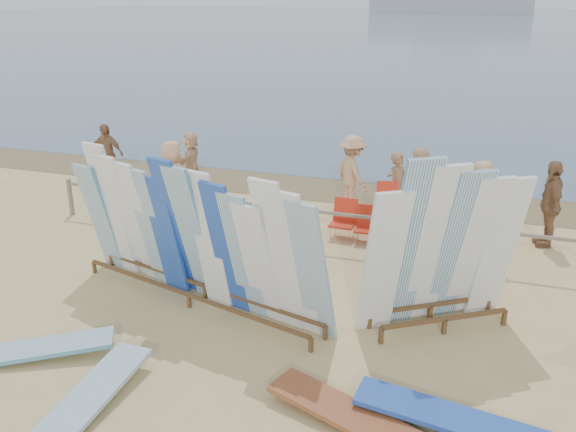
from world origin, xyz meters
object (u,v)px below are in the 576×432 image
at_px(stroller, 387,215).
at_px(side_surfboard_rack, 443,252).
at_px(beachgoer_11, 191,160).
at_px(beachgoer_extra_1, 107,154).
at_px(flat_board_c, 365,430).
at_px(beachgoer_10, 550,204).
at_px(main_surfboard_rack, 194,240).
at_px(beach_chair_right, 366,232).
at_px(beach_chair_left, 343,226).
at_px(flat_board_b, 79,419).
at_px(vendor_table, 413,284).
at_px(beachgoer_5, 419,179).
at_px(beachgoer_7, 397,188).
at_px(beachgoer_3, 352,173).
at_px(flat_board_d, 462,431).
at_px(beachgoer_0, 173,179).
at_px(flat_board_e, 21,358).
at_px(beachgoer_6, 480,196).

bearing_deg(stroller, side_surfboard_rack, -82.09).
xyz_separation_m(beachgoer_11, beachgoer_extra_1, (-2.42, -0.46, 0.08)).
bearing_deg(flat_board_c, beachgoer_extra_1, 66.74).
bearing_deg(beachgoer_10, main_surfboard_rack, -61.36).
relative_size(side_surfboard_rack, beach_chair_right, 3.79).
bearing_deg(beach_chair_left, flat_board_b, -101.76).
xyz_separation_m(side_surfboard_rack, vendor_table, (-0.50, 0.76, -1.00)).
distance_m(beach_chair_right, beachgoer_5, 2.64).
relative_size(main_surfboard_rack, beachgoer_5, 3.26).
relative_size(flat_board_c, beachgoer_7, 1.58).
bearing_deg(beachgoer_7, beachgoer_extra_1, 110.36).
relative_size(beach_chair_left, stroller, 0.74).
relative_size(beachgoer_3, beachgoer_10, 1.00).
height_order(flat_board_d, beachgoer_7, beachgoer_7).
bearing_deg(beachgoer_11, beachgoer_0, 10.16).
bearing_deg(stroller, beachgoer_11, 148.64).
bearing_deg(flat_board_e, beach_chair_left, 121.56).
bearing_deg(flat_board_d, beachgoer_6, 4.57).
relative_size(flat_board_e, beach_chair_left, 3.18).
bearing_deg(beachgoer_11, flat_board_c, 31.47).
bearing_deg(vendor_table, beachgoer_11, 162.64).
relative_size(flat_board_d, beachgoer_5, 1.66).
height_order(beachgoer_0, beachgoer_6, beachgoer_0).
xyz_separation_m(flat_board_d, beach_chair_right, (-2.43, 5.70, 0.23)).
xyz_separation_m(beach_chair_right, beachgoer_0, (-4.80, 0.16, 0.70)).
distance_m(flat_board_b, flat_board_e, 1.90).
distance_m(main_surfboard_rack, flat_board_c, 4.37).
relative_size(flat_board_c, flat_board_e, 1.00).
xyz_separation_m(beachgoer_0, beachgoer_6, (7.08, 1.34, -0.11)).
xyz_separation_m(main_surfboard_rack, beachgoer_7, (2.62, 5.18, -0.34)).
bearing_deg(beachgoer_7, beachgoer_3, 87.31).
relative_size(main_surfboard_rack, beach_chair_right, 6.76).
distance_m(flat_board_d, beachgoer_extra_1, 12.93).
height_order(flat_board_c, beach_chair_left, beach_chair_left).
height_order(flat_board_d, beachgoer_0, beachgoer_0).
bearing_deg(beachgoer_5, flat_board_b, 51.55).
bearing_deg(beachgoer_0, main_surfboard_rack, 167.94).
xyz_separation_m(flat_board_c, beachgoer_6, (0.99, 7.58, 0.82)).
relative_size(beach_chair_left, beachgoer_3, 0.45).
bearing_deg(side_surfboard_rack, flat_board_c, -135.06).
height_order(vendor_table, beach_chair_right, vendor_table).
bearing_deg(beachgoer_10, beachgoer_6, -117.64).
xyz_separation_m(stroller, beachgoer_10, (3.36, 0.48, 0.48)).
xyz_separation_m(beachgoer_extra_1, beachgoer_10, (11.63, -0.93, 0.08)).
distance_m(beachgoer_5, beachgoer_6, 1.78).
distance_m(beachgoer_3, beachgoer_11, 4.71).
bearing_deg(beach_chair_right, beachgoer_5, 67.20).
height_order(beach_chair_right, beachgoer_7, beachgoer_7).
bearing_deg(main_surfboard_rack, vendor_table, 35.10).
bearing_deg(stroller, flat_board_c, -95.65).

